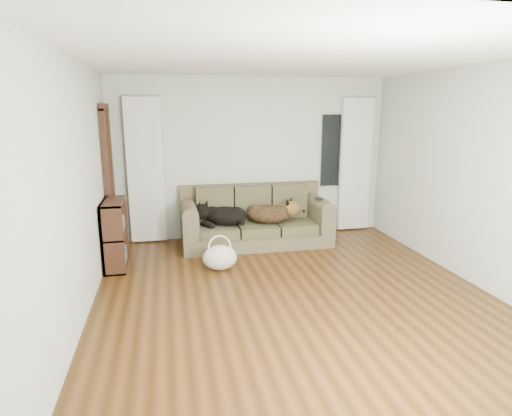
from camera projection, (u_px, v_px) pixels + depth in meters
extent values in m
plane|color=#361F0A|center=(294.00, 295.00, 4.94)|extent=(5.00, 5.00, 0.00)
plane|color=white|center=(299.00, 59.00, 4.34)|extent=(5.00, 5.00, 0.00)
cube|color=#B5C1AF|center=(252.00, 158.00, 7.02)|extent=(4.50, 0.04, 2.60)
cube|color=#B5C1AF|center=(77.00, 193.00, 4.19)|extent=(0.04, 5.00, 2.60)
cube|color=#B5C1AF|center=(477.00, 178.00, 5.09)|extent=(0.04, 5.00, 2.60)
cube|color=silver|center=(146.00, 171.00, 6.64)|extent=(0.55, 0.08, 2.25)
cube|color=silver|center=(355.00, 165.00, 7.34)|extent=(0.55, 0.08, 2.25)
cube|color=black|center=(335.00, 151.00, 7.26)|extent=(0.50, 0.03, 1.20)
cube|color=black|center=(109.00, 183.00, 6.21)|extent=(0.07, 0.60, 2.10)
cube|color=#443A2F|center=(256.00, 216.00, 6.71)|extent=(2.30, 1.00, 0.94)
ellipsoid|color=black|center=(223.00, 216.00, 6.59)|extent=(0.82, 0.76, 0.29)
ellipsoid|color=black|center=(270.00, 214.00, 6.71)|extent=(0.84, 0.73, 0.31)
cube|color=black|center=(319.00, 198.00, 6.67)|extent=(0.09, 0.17, 0.02)
ellipsoid|color=beige|center=(220.00, 258.00, 5.69)|extent=(0.54, 0.47, 0.33)
cube|color=black|center=(115.00, 231.00, 5.73)|extent=(0.28, 0.73, 0.92)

